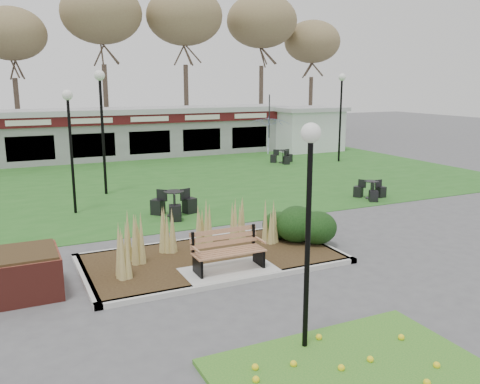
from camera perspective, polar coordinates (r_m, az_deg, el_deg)
name	(u,v)px	position (r m, az deg, el deg)	size (l,w,h in m)	color
ground	(232,277)	(11.92, -0.92, -9.52)	(100.00, 100.00, 0.00)	#515154
lawn	(120,184)	(22.98, -13.36, 0.88)	(34.00, 16.00, 0.02)	#25601E
flower_bed	(357,376)	(8.36, 13.01, -19.50)	(4.20, 3.00, 0.16)	#297621
planting_bed	(255,239)	(13.46, 1.66, -5.27)	(6.75, 3.40, 1.27)	black
park_bench	(227,250)	(11.93, -1.43, -6.49)	(1.70, 0.66, 0.93)	#905D41
brick_planter	(23,273)	(11.77, -23.23, -8.37)	(1.50, 1.50, 0.95)	maroon
food_pavilion	(88,134)	(30.54, -16.67, 6.24)	(24.60, 3.40, 2.90)	gray
service_hut	(307,128)	(33.52, 7.50, 7.10)	(4.40, 3.40, 2.83)	silver
tree_backdrop	(63,23)	(38.56, -19.27, 17.50)	(47.24, 5.24, 10.36)	#47382B
lamp_post_near_right	(309,189)	(8.05, 7.78, 0.37)	(0.32, 0.32, 3.82)	black
lamp_post_mid_left	(101,105)	(20.62, -15.32, 9.41)	(0.40, 0.40, 4.86)	black
lamp_post_mid_right	(69,124)	(17.83, -18.61, 7.20)	(0.35, 0.35, 4.17)	black
lamp_post_far_right	(341,98)	(28.93, 11.30, 10.32)	(0.40, 0.40, 4.86)	black
bistro_set_a	(174,208)	(17.12, -7.40, -1.76)	(1.54, 1.54, 0.85)	black
bistro_set_c	(371,193)	(20.15, 14.48, -0.07)	(1.13, 1.29, 0.68)	black
bistro_set_d	(283,159)	(28.22, 4.83, 3.76)	(1.32, 1.25, 0.71)	black
patio_umbrella	(269,136)	(26.42, 3.27, 6.35)	(2.64, 2.66, 2.67)	black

